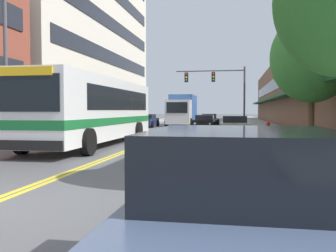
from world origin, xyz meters
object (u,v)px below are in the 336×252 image
traffic_signal_mast (219,84)px  street_tree_right_mid (312,58)px  box_truck (182,110)px  city_bus (95,108)px  car_slate_blue_parked_right_foreground (243,227)px  car_beige_parked_right_mid (235,125)px  car_navy_parked_left_near (145,121)px  fire_hydrant (268,131)px  car_black_moving_lead (205,122)px  street_lamp_left_near (14,45)px  car_dark_grey_moving_second (209,120)px

traffic_signal_mast → street_tree_right_mid: bearing=-76.0°
traffic_signal_mast → box_truck: bearing=139.5°
city_bus → car_slate_blue_parked_right_foreground: size_ratio=2.69×
traffic_signal_mast → street_tree_right_mid: 19.77m
box_truck → car_beige_parked_right_mid: bearing=-66.3°
car_navy_parked_left_near → box_truck: size_ratio=0.58×
city_bus → fire_hydrant: bearing=17.6°
car_black_moving_lead → car_navy_parked_left_near: bearing=158.8°
box_truck → street_lamp_left_near: size_ratio=1.01×
car_beige_parked_right_mid → street_lamp_left_near: bearing=-125.7°
traffic_signal_mast → car_navy_parked_left_near: bearing=-172.2°
traffic_signal_mast → city_bus: bearing=-104.3°
car_black_moving_lead → fire_hydrant: size_ratio=5.36×
car_beige_parked_right_mid → street_tree_right_mid: size_ratio=0.76×
car_beige_parked_right_mid → car_navy_parked_left_near: bearing=136.2°
car_dark_grey_moving_second → street_lamp_left_near: (-6.43, -27.23, 3.80)m
traffic_signal_mast → fire_hydrant: traffic_signal_mast is taller
car_slate_blue_parked_right_foreground → traffic_signal_mast: traffic_signal_mast is taller
car_dark_grey_moving_second → traffic_signal_mast: bearing=-76.1°
car_black_moving_lead → car_slate_blue_parked_right_foreground: bearing=-84.9°
car_slate_blue_parked_right_foreground → fire_hydrant: car_slate_blue_parked_right_foreground is taller
car_navy_parked_left_near → fire_hydrant: (10.25, -16.23, 0.00)m
car_black_moving_lead → car_dark_grey_moving_second: bearing=90.9°
city_bus → car_black_moving_lead: 16.99m
car_slate_blue_parked_right_foreground → street_tree_right_mid: size_ratio=0.75×
car_black_moving_lead → car_dark_grey_moving_second: 8.47m
city_bus → box_truck: (0.94, 23.29, -0.06)m
car_dark_grey_moving_second → box_truck: 3.46m
car_slate_blue_parked_right_foreground → traffic_signal_mast: size_ratio=0.65×
car_dark_grey_moving_second → street_tree_right_mid: 25.32m
car_dark_grey_moving_second → traffic_signal_mast: traffic_signal_mast is taller
city_bus → fire_hydrant: size_ratio=12.67×
car_navy_parked_left_near → car_slate_blue_parked_right_foreground: car_slate_blue_parked_right_foreground is taller
car_beige_parked_right_mid → street_lamp_left_near: size_ratio=0.62×
box_truck → fire_hydrant: box_truck is taller
city_bus → car_beige_parked_right_mid: size_ratio=2.62×
city_bus → car_dark_grey_moving_second: city_bus is taller
street_lamp_left_near → car_navy_parked_left_near: bearing=88.4°
box_truck → city_bus: bearing=-92.3°
car_navy_parked_left_near → car_dark_grey_moving_second: car_navy_parked_left_near is taller
street_lamp_left_near → street_tree_right_mid: (12.51, 2.88, -0.42)m
box_truck → traffic_signal_mast: 5.94m
fire_hydrant → street_lamp_left_near: bearing=-155.9°
car_dark_grey_moving_second → street_tree_right_mid: (6.07, -24.35, 3.38)m
car_navy_parked_left_near → traffic_signal_mast: traffic_signal_mast is taller
car_slate_blue_parked_right_foreground → car_beige_parked_right_mid: (-0.03, 24.22, -0.10)m
car_navy_parked_left_near → street_tree_right_mid: bearing=-56.8°
city_bus → car_navy_parked_left_near: size_ratio=2.72×
car_navy_parked_left_near → street_lamp_left_near: size_ratio=0.59×
car_dark_grey_moving_second → fire_hydrant: size_ratio=5.24×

